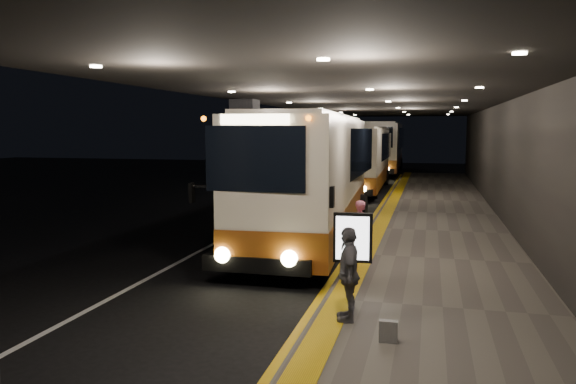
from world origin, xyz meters
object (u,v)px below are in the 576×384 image
at_px(coach_second, 363,161).
at_px(info_sign, 353,239).
at_px(bag_polka, 388,331).
at_px(stanchion_post, 355,249).
at_px(coach_third, 383,149).
at_px(coach_main, 313,182).
at_px(passenger_waiting_grey, 348,274).
at_px(passenger_boarding, 361,229).

bearing_deg(coach_second, info_sign, -85.09).
bearing_deg(bag_polka, stanchion_post, 104.45).
xyz_separation_m(coach_third, bag_polka, (3.05, -36.30, -1.53)).
relative_size(coach_main, passenger_waiting_grey, 7.43).
bearing_deg(passenger_waiting_grey, passenger_boarding, 174.26).
height_order(coach_second, stanchion_post, coach_second).
distance_m(passenger_waiting_grey, bag_polka, 1.31).
distance_m(coach_second, passenger_waiting_grey, 22.17).
distance_m(passenger_boarding, bag_polka, 5.73).
bearing_deg(info_sign, coach_third, 89.41).
relative_size(passenger_waiting_grey, info_sign, 1.00).
bearing_deg(stanchion_post, coach_second, 96.15).
xyz_separation_m(coach_main, passenger_boarding, (1.90, -3.00, -0.91)).
xyz_separation_m(coach_second, passenger_boarding, (1.99, -17.30, -0.77)).
distance_m(bag_polka, info_sign, 2.78).
xyz_separation_m(passenger_waiting_grey, info_sign, (-0.15, 1.60, 0.28)).
height_order(coach_third, info_sign, coach_third).
relative_size(coach_third, stanchion_post, 11.29).
height_order(coach_main, info_sign, coach_main).
distance_m(coach_third, info_sign, 33.91).
bearing_deg(bag_polka, coach_third, 94.80).
bearing_deg(coach_third, info_sign, -87.69).
height_order(coach_main, bag_polka, coach_main).
distance_m(info_sign, stanchion_post, 1.76).
relative_size(bag_polka, stanchion_post, 0.32).
xyz_separation_m(info_sign, stanchion_post, (-0.16, 1.66, -0.56)).
bearing_deg(coach_third, passenger_boarding, -87.69).
relative_size(coach_third, info_sign, 7.53).
bearing_deg(bag_polka, coach_second, 97.68).
distance_m(coach_second, coach_third, 13.40).
bearing_deg(coach_second, passenger_waiting_grey, -85.16).
relative_size(coach_main, stanchion_post, 11.12).
xyz_separation_m(coach_third, passenger_boarding, (1.95, -30.70, -0.96)).
bearing_deg(passenger_waiting_grey, info_sign, 175.29).
bearing_deg(bag_polka, passenger_waiting_grey, 131.13).
bearing_deg(coach_third, passenger_waiting_grey, -87.62).
relative_size(bag_polka, info_sign, 0.21).
bearing_deg(passenger_boarding, info_sign, 166.77).
distance_m(coach_third, passenger_boarding, 30.78).
xyz_separation_m(passenger_boarding, stanchion_post, (0.04, -1.48, -0.20)).
bearing_deg(info_sign, stanchion_post, 91.43).
distance_m(coach_main, coach_third, 27.70).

